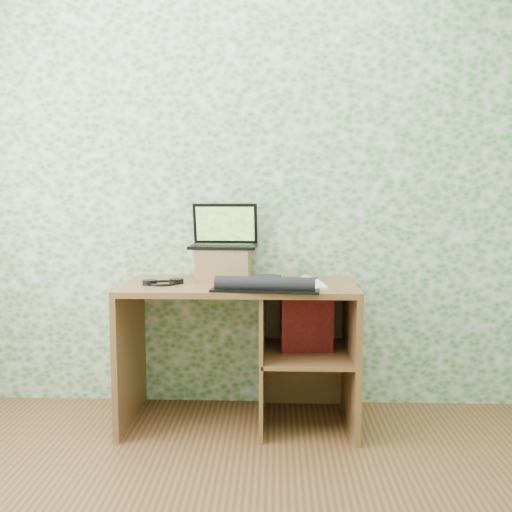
{
  "coord_description": "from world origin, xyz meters",
  "views": [
    {
      "loc": [
        0.19,
        -1.49,
        1.22
      ],
      "look_at": [
        0.09,
        1.39,
        0.9
      ],
      "focal_mm": 40.0,
      "sensor_mm": 36.0,
      "label": 1
    }
  ],
  "objects_px": {
    "desk": "(255,332)",
    "laptop": "(224,237)",
    "riser": "(224,264)",
    "keyboard": "(265,284)",
    "notepad": "(302,284)"
  },
  "relations": [
    {
      "from": "desk",
      "to": "laptop",
      "type": "xyz_separation_m",
      "value": [
        -0.17,
        0.15,
        0.5
      ]
    },
    {
      "from": "desk",
      "to": "laptop",
      "type": "height_order",
      "value": "laptop"
    },
    {
      "from": "riser",
      "to": "keyboard",
      "type": "xyz_separation_m",
      "value": [
        0.23,
        -0.33,
        -0.06
      ]
    },
    {
      "from": "desk",
      "to": "keyboard",
      "type": "distance_m",
      "value": 0.37
    },
    {
      "from": "keyboard",
      "to": "notepad",
      "type": "distance_m",
      "value": 0.22
    },
    {
      "from": "desk",
      "to": "notepad",
      "type": "distance_m",
      "value": 0.38
    },
    {
      "from": "riser",
      "to": "notepad",
      "type": "height_order",
      "value": "riser"
    },
    {
      "from": "desk",
      "to": "notepad",
      "type": "height_order",
      "value": "notepad"
    },
    {
      "from": "laptop",
      "to": "desk",
      "type": "bearing_deg",
      "value": -39.59
    },
    {
      "from": "laptop",
      "to": "keyboard",
      "type": "bearing_deg",
      "value": -55.89
    },
    {
      "from": "laptop",
      "to": "notepad",
      "type": "bearing_deg",
      "value": -28.44
    },
    {
      "from": "riser",
      "to": "laptop",
      "type": "relative_size",
      "value": 0.77
    },
    {
      "from": "laptop",
      "to": "keyboard",
      "type": "height_order",
      "value": "laptop"
    },
    {
      "from": "desk",
      "to": "notepad",
      "type": "xyz_separation_m",
      "value": [
        0.24,
        -0.09,
        0.28
      ]
    },
    {
      "from": "riser",
      "to": "desk",
      "type": "bearing_deg",
      "value": -33.89
    }
  ]
}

